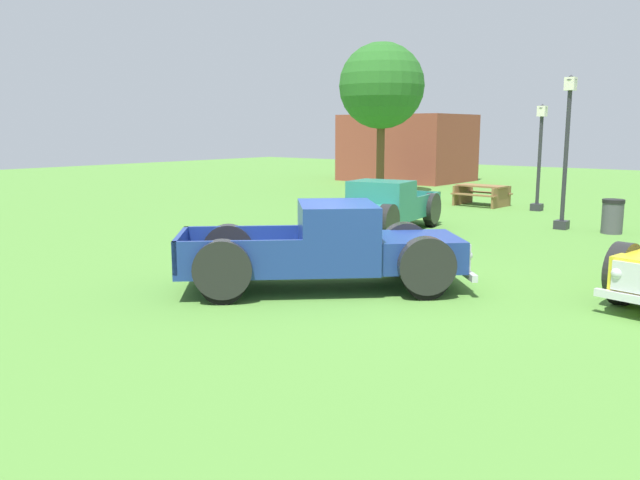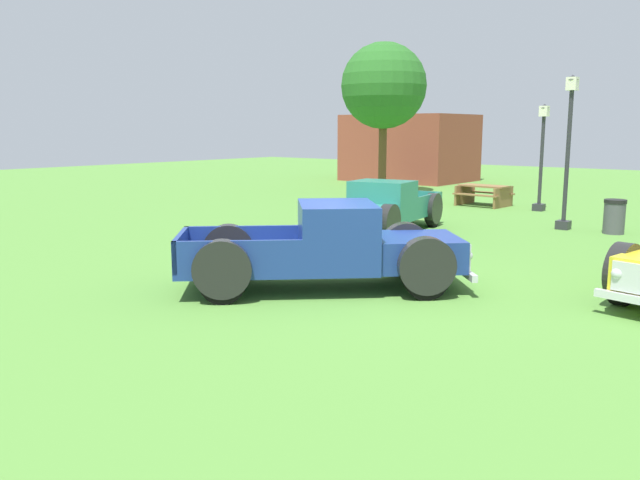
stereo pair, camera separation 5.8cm
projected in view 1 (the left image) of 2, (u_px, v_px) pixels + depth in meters
The scene contains 9 objects.
ground_plane at pixel (357, 288), 11.72m from camera, with size 80.00×80.00×0.00m, color #548C38.
pickup_truck_foreground at pixel (340, 248), 11.54m from camera, with size 4.93×4.81×1.56m.
pickup_truck_behind_left at pixel (380, 209), 17.68m from camera, with size 2.50×4.98×1.46m.
lamp_post_near at pixel (566, 150), 18.24m from camera, with size 0.36×0.36×4.35m.
lamp_post_far at pixel (540, 155), 22.48m from camera, with size 0.36×0.36×3.72m.
picnic_table at pixel (482, 193), 24.22m from camera, with size 1.89×1.59×0.78m.
trash_can at pixel (612, 216), 17.76m from camera, with size 0.59×0.59×0.95m.
oak_tree_east at pixel (382, 86), 28.44m from camera, with size 3.79×3.79×6.64m.
brick_pavilion at pixel (407, 148), 35.95m from camera, with size 6.37×4.92×3.64m.
Camera 1 is at (6.63, -9.30, 2.85)m, focal length 36.13 mm.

